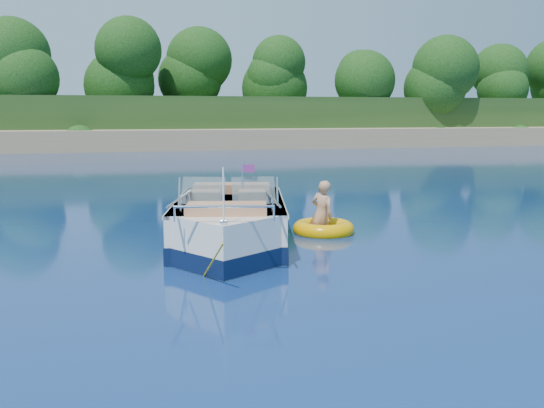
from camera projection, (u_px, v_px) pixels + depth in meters
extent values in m
plane|color=#0A1B46|center=(325.00, 274.00, 10.45)|extent=(160.00, 160.00, 0.00)
cube|color=#967657|center=(163.00, 142.00, 46.80)|extent=(170.00, 8.00, 2.00)
cube|color=#1B3816|center=(147.00, 127.00, 72.60)|extent=(170.00, 56.00, 6.00)
cylinder|color=black|center=(159.00, 106.00, 50.21)|extent=(0.44, 0.44, 3.60)
sphere|color=black|center=(158.00, 64.00, 49.70)|extent=(5.94, 5.94, 5.94)
cylinder|color=black|center=(391.00, 112.00, 53.23)|extent=(0.44, 0.44, 2.60)
sphere|color=black|center=(392.00, 83.00, 52.86)|extent=(4.29, 4.29, 4.29)
cube|color=white|center=(230.00, 226.00, 12.99)|extent=(3.07, 4.58, 1.17)
cube|color=white|center=(226.00, 247.00, 11.02)|extent=(2.17, 2.17, 1.17)
cube|color=#0B1736|center=(230.00, 234.00, 13.01)|extent=(3.12, 4.63, 0.33)
cube|color=#0B1736|center=(226.00, 255.00, 11.04)|extent=(2.22, 2.22, 0.33)
cube|color=#A57F57|center=(231.00, 209.00, 13.27)|extent=(2.37, 3.26, 0.11)
cube|color=white|center=(230.00, 201.00, 12.90)|extent=(3.12, 4.59, 0.07)
cube|color=black|center=(233.00, 207.00, 15.25)|extent=(0.68, 0.51, 1.00)
cube|color=#8C9EA5|center=(203.00, 191.00, 12.07)|extent=(0.92, 0.58, 0.54)
cube|color=#8C9EA5|center=(253.00, 191.00, 12.10)|extent=(0.89, 0.36, 0.54)
cube|color=#BA7B55|center=(205.00, 201.00, 12.61)|extent=(0.73, 0.73, 0.45)
cube|color=#BA7B55|center=(253.00, 201.00, 12.64)|extent=(0.73, 0.73, 0.45)
cube|color=#BA7B55|center=(232.00, 193.00, 14.00)|extent=(1.83, 0.97, 0.42)
cube|color=#BA7B55|center=(227.00, 214.00, 11.14)|extent=(1.61, 1.13, 0.38)
cylinder|color=white|center=(224.00, 196.00, 10.02)|extent=(0.04, 0.04, 0.95)
cube|color=red|center=(248.00, 168.00, 12.03)|extent=(0.24, 0.07, 0.16)
cube|color=silver|center=(224.00, 222.00, 10.04)|extent=(0.12, 0.09, 0.06)
cylinder|color=gold|center=(213.00, 261.00, 9.73)|extent=(0.19, 1.19, 0.85)
torus|color=#F6A500|center=(324.00, 229.00, 13.99)|extent=(1.51, 1.51, 0.38)
torus|color=#B82809|center=(324.00, 228.00, 13.98)|extent=(1.24, 1.24, 0.12)
imported|color=tan|center=(321.00, 233.00, 13.99)|extent=(0.81, 0.93, 1.70)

